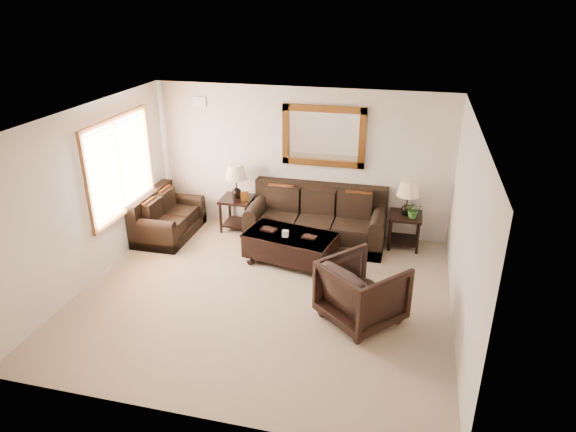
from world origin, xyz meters
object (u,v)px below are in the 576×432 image
(loveseat, at_px, (166,220))
(end_table_left, at_px, (237,188))
(end_table_right, at_px, (407,204))
(coffee_table, at_px, (290,244))
(armchair, at_px, (362,289))
(sofa, at_px, (317,223))

(loveseat, bearing_deg, end_table_left, -64.77)
(loveseat, relative_size, end_table_right, 1.19)
(loveseat, xyz_separation_m, end_table_right, (4.34, 0.58, 0.51))
(coffee_table, relative_size, armchair, 1.63)
(end_table_left, bearing_deg, loveseat, -154.77)
(sofa, height_order, end_table_right, end_table_right)
(sofa, relative_size, loveseat, 1.66)
(end_table_right, bearing_deg, loveseat, -172.34)
(coffee_table, bearing_deg, armchair, -34.68)
(end_table_right, height_order, coffee_table, end_table_right)
(armchair, bearing_deg, sofa, -23.86)
(sofa, relative_size, end_table_right, 1.97)
(sofa, relative_size, coffee_table, 1.52)
(sofa, height_order, loveseat, sofa)
(sofa, xyz_separation_m, end_table_left, (-1.57, 0.15, 0.48))
(end_table_right, relative_size, coffee_table, 0.77)
(coffee_table, bearing_deg, loveseat, -178.61)
(loveseat, xyz_separation_m, armchair, (3.85, -1.86, 0.19))
(coffee_table, bearing_deg, end_table_right, 40.69)
(loveseat, height_order, coffee_table, loveseat)
(loveseat, height_order, end_table_left, end_table_left)
(sofa, distance_m, armchair, 2.53)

